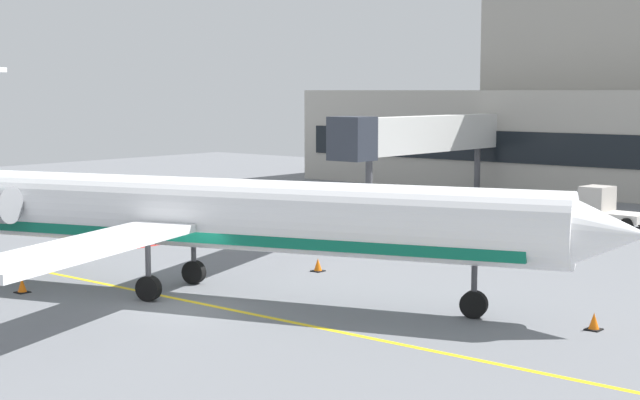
% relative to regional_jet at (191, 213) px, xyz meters
% --- Properties ---
extents(ground, '(120.00, 120.00, 0.11)m').
position_rel_regional_jet_xyz_m(ground, '(1.20, -1.82, -3.05)').
color(ground, slate).
extents(jet_bridge_west, '(2.40, 17.12, 5.87)m').
position_rel_regional_jet_xyz_m(jet_bridge_west, '(-9.82, 28.91, 1.49)').
color(jet_bridge_west, silver).
rests_on(jet_bridge_west, ground).
extents(regional_jet, '(30.45, 22.23, 8.37)m').
position_rel_regional_jet_xyz_m(regional_jet, '(0.00, 0.00, 0.00)').
color(regional_jet, white).
rests_on(regional_jet, ground).
extents(pushback_tractor, '(3.76, 2.41, 2.17)m').
position_rel_regional_jet_xyz_m(pushback_tractor, '(4.21, 26.78, -2.01)').
color(pushback_tractor, silver).
rests_on(pushback_tractor, ground).
extents(safety_cone_alpha, '(0.47, 0.47, 0.55)m').
position_rel_regional_jet_xyz_m(safety_cone_alpha, '(-4.93, -3.91, -2.75)').
color(safety_cone_alpha, orange).
rests_on(safety_cone_alpha, ground).
extents(safety_cone_bravo, '(0.47, 0.47, 0.55)m').
position_rel_regional_jet_xyz_m(safety_cone_bravo, '(0.72, 6.33, -2.75)').
color(safety_cone_bravo, orange).
rests_on(safety_cone_bravo, ground).
extents(safety_cone_charlie, '(0.47, 0.47, 0.55)m').
position_rel_regional_jet_xyz_m(safety_cone_charlie, '(13.63, 4.32, -2.75)').
color(safety_cone_charlie, orange).
rests_on(safety_cone_charlie, ground).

